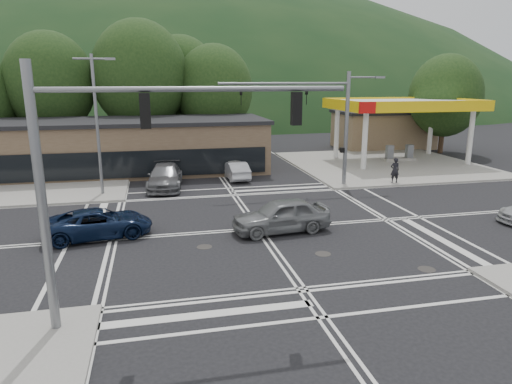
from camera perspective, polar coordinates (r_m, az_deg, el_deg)
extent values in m
plane|color=black|center=(23.50, 0.31, -4.62)|extent=(120.00, 120.00, 0.00)
cube|color=gray|center=(42.45, 15.73, 3.37)|extent=(16.00, 16.00, 0.15)
cube|color=gray|center=(38.77, -27.32, 1.35)|extent=(16.00, 16.00, 0.15)
cylinder|color=silver|center=(38.96, 13.43, 6.22)|extent=(0.44, 0.44, 5.00)
cylinder|color=silver|center=(44.39, 10.05, 7.28)|extent=(0.44, 0.44, 5.00)
cylinder|color=silver|center=(44.25, 25.23, 6.16)|extent=(0.44, 0.44, 5.00)
cylinder|color=silver|center=(49.10, 20.99, 7.20)|extent=(0.44, 0.44, 5.00)
cube|color=silver|center=(43.71, 17.91, 10.42)|extent=(12.00, 8.00, 0.60)
cube|color=yellow|center=(40.31, 20.79, 9.95)|extent=(12.20, 0.25, 0.90)
cube|color=yellow|center=(47.20, 15.44, 10.80)|extent=(12.20, 0.25, 0.90)
cube|color=yellow|center=(41.02, 10.53, 10.66)|extent=(0.25, 8.20, 0.90)
cube|color=yellow|center=(47.01, 24.34, 10.07)|extent=(0.25, 8.20, 0.90)
cube|color=red|center=(37.46, 13.75, 10.21)|extent=(1.40, 0.12, 0.90)
cube|color=gray|center=(44.25, 17.43, 3.89)|extent=(3.00, 1.00, 0.30)
cube|color=slate|center=(43.65, 16.35, 4.77)|extent=(0.60, 0.50, 1.30)
cube|color=slate|center=(44.65, 18.61, 4.80)|extent=(0.60, 0.50, 1.30)
cube|color=#846B4F|center=(53.27, 15.58, 7.42)|extent=(10.00, 6.00, 3.80)
cube|color=brown|center=(39.21, -16.97, 5.30)|extent=(24.00, 8.00, 4.00)
ellipsoid|color=#173418|center=(112.07, -10.19, 9.90)|extent=(252.00, 126.00, 140.00)
cylinder|color=#382619|center=(46.86, -23.79, 6.57)|extent=(0.50, 0.50, 4.84)
ellipsoid|color=black|center=(46.59, -24.36, 12.33)|extent=(8.00, 8.00, 9.20)
cylinder|color=#382619|center=(45.98, -13.93, 7.49)|extent=(0.50, 0.50, 5.28)
ellipsoid|color=black|center=(45.72, -14.31, 13.92)|extent=(9.00, 9.00, 10.35)
cylinder|color=#382619|center=(46.40, -5.16, 7.35)|extent=(0.50, 0.50, 4.40)
ellipsoid|color=black|center=(46.11, -5.28, 12.66)|extent=(7.60, 7.60, 8.74)
cylinder|color=#382619|center=(50.06, -9.22, 7.96)|extent=(0.50, 0.50, 4.84)
ellipsoid|color=black|center=(49.80, -9.43, 13.38)|extent=(8.40, 8.40, 9.66)
cylinder|color=#382619|center=(51.09, 22.21, 6.73)|extent=(0.50, 0.50, 3.96)
ellipsoid|color=black|center=(50.82, 22.61, 11.06)|extent=(7.20, 7.20, 8.28)
cylinder|color=slate|center=(31.05, -19.23, 7.66)|extent=(0.20, 0.20, 9.00)
cylinder|color=slate|center=(30.94, -19.87, 15.40)|extent=(2.20, 0.12, 0.12)
cube|color=slate|center=(30.83, -17.76, 15.57)|extent=(0.60, 0.25, 0.15)
cylinder|color=slate|center=(32.87, 11.21, 7.60)|extent=(0.28, 0.28, 8.00)
cylinder|color=slate|center=(31.15, 3.68, 13.39)|extent=(9.00, 0.16, 0.16)
imported|color=black|center=(31.62, 6.32, 11.72)|extent=(0.16, 0.20, 1.00)
imported|color=black|center=(30.47, -1.89, 11.71)|extent=(0.16, 0.20, 1.00)
cylinder|color=slate|center=(33.19, 13.47, 13.78)|extent=(2.40, 0.12, 0.12)
cube|color=slate|center=(33.68, 15.20, 13.67)|extent=(0.70, 0.30, 0.15)
cube|color=black|center=(32.95, 10.70, 5.18)|extent=(0.25, 0.30, 0.35)
cylinder|color=slate|center=(14.32, -25.16, -1.49)|extent=(0.28, 0.28, 8.00)
cylinder|color=slate|center=(13.58, -7.35, 12.64)|extent=(9.00, 0.16, 0.16)
cube|color=black|center=(13.54, -13.69, 9.82)|extent=(0.30, 0.25, 1.00)
cube|color=black|center=(14.20, 5.06, 10.33)|extent=(0.30, 0.25, 1.00)
imported|color=#0C1935|center=(23.40, -19.02, -3.71)|extent=(5.32, 3.08, 1.39)
imported|color=slate|center=(22.90, 3.14, -2.94)|extent=(5.11, 2.47, 1.68)
imported|color=#B0B2B8|center=(35.08, -2.55, 2.75)|extent=(1.65, 4.21, 1.37)
imported|color=beige|center=(36.83, -3.05, 3.36)|extent=(2.07, 4.42, 1.46)
imported|color=#5A5C5F|center=(32.71, -11.28, 1.91)|extent=(2.82, 5.81, 1.63)
imported|color=black|center=(34.53, 16.96, 2.62)|extent=(0.69, 0.48, 1.83)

